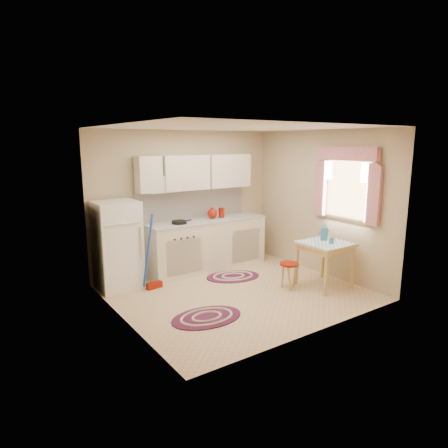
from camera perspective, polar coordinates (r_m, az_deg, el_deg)
The scene contains 14 objects.
room_shell at distance 6.18m, azimuth 1.86°, elevation 5.16°, with size 3.64×3.60×2.52m.
fridge at distance 6.50m, azimuth -14.99°, elevation -2.95°, with size 0.65×0.60×1.40m, color white.
broom at distance 6.37m, azimuth -10.09°, elevation -3.96°, with size 0.28×0.12×1.20m, color #1C43B3, non-canonical shape.
base_cabinets at distance 7.32m, azimuth -2.48°, elevation -3.05°, with size 2.25×0.60×0.88m, color silver.
countertop at distance 7.21m, azimuth -2.51°, elevation 0.49°, with size 2.27×0.62×0.04m, color #B0B0A7.
frying_pan at distance 6.88m, azimuth -6.40°, elevation 0.26°, with size 0.26×0.26×0.05m, color black.
red_kettle at distance 7.26m, azimuth -1.69°, elevation 1.53°, with size 0.20×0.18×0.20m, color maroon, non-canonical shape.
red_canister at distance 7.37m, azimuth -0.35°, elevation 1.53°, with size 0.11×0.11×0.16m, color maroon.
table at distance 6.65m, azimuth 14.15°, elevation -5.63°, with size 0.72×0.72×0.72m, color tan.
stool at distance 6.47m, azimuth 9.24°, elevation -7.29°, with size 0.30×0.30×0.42m, color maroon.
coffee_pot at distance 6.66m, azimuth 14.13°, elevation -1.10°, with size 0.14×0.12×0.29m, color #2D6A8A, non-canonical shape.
mug at distance 6.50m, azimuth 15.13°, elevation -2.33°, with size 0.08×0.08×0.10m, color #2D6A8A.
rug_center at distance 6.97m, azimuth 1.29°, elevation -7.51°, with size 0.94×0.63×0.02m, color maroon, non-canonical shape.
rug_left at distance 5.44m, azimuth -2.48°, elevation -13.18°, with size 0.99×0.66×0.02m, color maroon, non-canonical shape.
Camera 1 is at (-3.48, -4.71, 2.29)m, focal length 32.00 mm.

